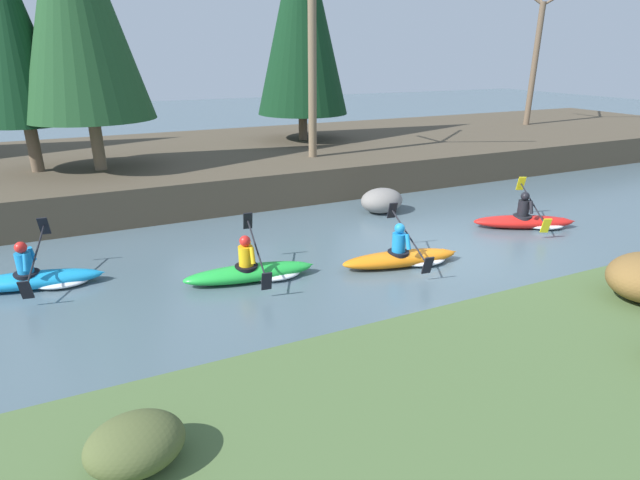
# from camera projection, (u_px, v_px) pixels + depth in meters

# --- Properties ---
(ground_plane) EXTENTS (90.00, 90.00, 0.00)m
(ground_plane) POSITION_uv_depth(u_px,v_px,m) (447.00, 253.00, 11.93)
(ground_plane) COLOR #4C606B
(riverbank_far) EXTENTS (44.00, 10.25, 1.08)m
(riverbank_far) POSITION_uv_depth(u_px,v_px,m) (291.00, 156.00, 20.32)
(riverbank_far) COLOR #4C4233
(riverbank_far) RESTS_ON ground
(conifer_tree_left) EXTENTS (2.47, 2.47, 6.57)m
(conifer_tree_left) POSITION_uv_depth(u_px,v_px,m) (11.00, 31.00, 13.90)
(conifer_tree_left) COLOR brown
(conifer_tree_left) RESTS_ON riverbank_far
(conifer_tree_centre) EXTENTS (3.64, 3.64, 8.58)m
(conifer_tree_centre) POSITION_uv_depth(u_px,v_px,m) (302.00, 14.00, 19.20)
(conifer_tree_centre) COLOR brown
(conifer_tree_centre) RESTS_ON riverbank_far
(bare_tree_upstream) EXTENTS (3.94, 3.89, 7.18)m
(bare_tree_upstream) POSITION_uv_depth(u_px,v_px,m) (312.00, 54.00, 16.33)
(bare_tree_upstream) COLOR #7A664C
(bare_tree_upstream) RESTS_ON riverbank_far
(bare_tree_mid_upstream) EXTENTS (4.14, 4.09, 7.55)m
(bare_tree_mid_upstream) POSITION_uv_depth(u_px,v_px,m) (536.00, 50.00, 24.15)
(bare_tree_mid_upstream) COLOR brown
(bare_tree_mid_upstream) RESTS_ON riverbank_far
(shrub_clump_nearest) EXTENTS (0.98, 0.81, 0.53)m
(shrub_clump_nearest) POSITION_uv_depth(u_px,v_px,m) (135.00, 444.00, 4.95)
(shrub_clump_nearest) COLOR #4C562D
(shrub_clump_nearest) RESTS_ON riverbank_near
(kayaker_lead) EXTENTS (2.70, 1.95, 1.20)m
(kayaker_lead) POSITION_uv_depth(u_px,v_px,m) (528.00, 221.00, 13.56)
(kayaker_lead) COLOR red
(kayaker_lead) RESTS_ON ground
(kayaker_middle) EXTENTS (2.80, 2.07, 1.20)m
(kayaker_middle) POSITION_uv_depth(u_px,v_px,m) (405.00, 257.00, 11.16)
(kayaker_middle) COLOR orange
(kayaker_middle) RESTS_ON ground
(kayaker_trailing) EXTENTS (2.80, 2.07, 1.20)m
(kayaker_trailing) POSITION_uv_depth(u_px,v_px,m) (255.00, 271.00, 10.43)
(kayaker_trailing) COLOR green
(kayaker_trailing) RESTS_ON ground
(kayaker_far_back) EXTENTS (2.80, 2.07, 1.20)m
(kayaker_far_back) POSITION_uv_depth(u_px,v_px,m) (37.00, 278.00, 10.09)
(kayaker_far_back) COLOR #1993D6
(kayaker_far_back) RESTS_ON ground
(boulder_midstream) EXTENTS (1.30, 1.02, 0.73)m
(boulder_midstream) POSITION_uv_depth(u_px,v_px,m) (382.00, 201.00, 14.82)
(boulder_midstream) COLOR gray
(boulder_midstream) RESTS_ON ground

